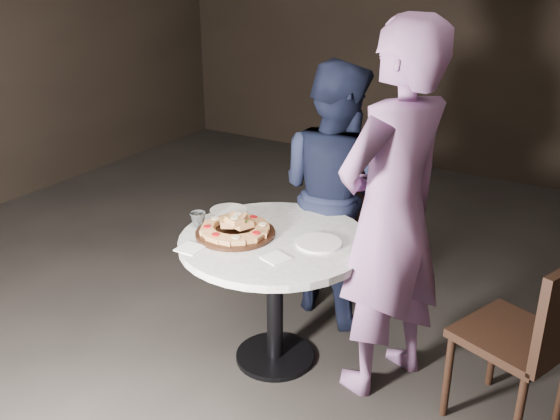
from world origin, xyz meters
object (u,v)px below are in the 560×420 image
serving_board (235,233)px  diner_teal (392,216)px  chair_right (534,333)px  diner_navy (335,191)px  water_glass (198,219)px  chair_far (366,212)px  table (275,262)px  focaccia_pile (235,227)px

serving_board → diner_teal: bearing=16.6°
chair_right → diner_navy: (-1.21, 0.53, 0.23)m
serving_board → water_glass: bearing=-176.2°
water_glass → chair_far: chair_far is taller
chair_right → diner_navy: 1.33m
table → chair_far: size_ratio=1.27×
focaccia_pile → water_glass: size_ratio=4.38×
water_glass → chair_right: (1.61, 0.20, -0.23)m
diner_navy → focaccia_pile: bearing=92.4°
diner_teal → diner_navy: bearing=-112.9°
chair_far → diner_navy: size_ratio=0.55×
chair_far → diner_navy: diner_navy is taller
chair_right → serving_board: bearing=-62.2°
serving_board → water_glass: size_ratio=4.84×
table → chair_far: chair_far is taller
chair_right → diner_teal: 0.77m
diner_navy → diner_teal: 0.74m
chair_far → table: bearing=71.4°
focaccia_pile → water_glass: 0.22m
table → water_glass: (-0.40, -0.08, 0.17)m
focaccia_pile → water_glass: focaccia_pile is taller
chair_far → chair_right: size_ratio=0.91×
table → chair_right: (1.21, 0.11, -0.06)m
serving_board → diner_teal: (0.72, 0.21, 0.17)m
chair_right → diner_navy: bearing=-93.2°
chair_right → focaccia_pile: bearing=-62.3°
water_glass → diner_navy: diner_navy is taller
diner_navy → diner_teal: diner_teal is taller
focaccia_pile → chair_right: (1.40, 0.18, -0.23)m
diner_navy → diner_teal: size_ratio=0.83×
table → serving_board: (-0.19, -0.07, 0.14)m
water_glass → diner_teal: (0.94, 0.23, 0.15)m
serving_board → chair_right: chair_right is taller
serving_board → chair_far: (0.21, 1.12, -0.24)m
focaccia_pile → serving_board: bearing=-103.7°
chair_far → serving_board: bearing=62.1°
focaccia_pile → chair_right: size_ratio=0.40×
chair_right → table: bearing=-64.2°
serving_board → diner_teal: diner_teal is taller
table → diner_navy: (0.00, 0.64, 0.17)m
focaccia_pile → diner_navy: 0.73m
water_glass → diner_navy: (0.41, 0.72, -0.00)m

